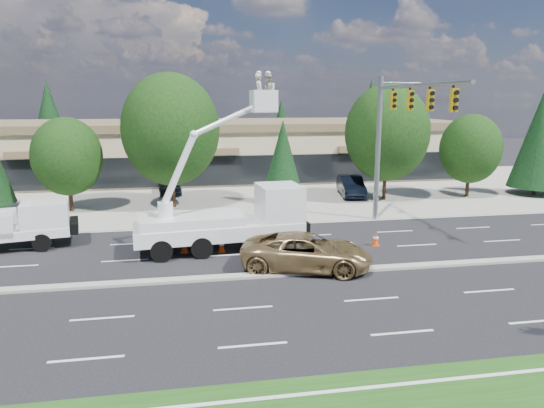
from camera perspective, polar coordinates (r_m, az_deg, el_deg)
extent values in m
plane|color=black|center=(21.31, -4.39, -8.67)|extent=(140.00, 140.00, 0.00)
cube|color=gray|center=(40.59, -7.04, 1.30)|extent=(140.00, 22.00, 0.01)
cube|color=gray|center=(21.28, -4.39, -8.52)|extent=(120.00, 0.55, 0.12)
cube|color=tan|center=(50.14, -7.67, 6.22)|extent=(50.00, 15.00, 5.00)
cube|color=brown|center=(49.94, -7.76, 9.24)|extent=(50.40, 15.40, 0.70)
cube|color=black|center=(42.77, -7.25, 3.88)|extent=(48.00, 0.12, 2.60)
cylinder|color=#332114|center=(36.40, -22.61, 0.88)|extent=(0.28, 0.28, 2.10)
ellipsoid|color=black|center=(36.01, -22.96, 5.16)|extent=(4.67, 4.67, 5.37)
cylinder|color=#332114|center=(35.39, -11.56, 2.08)|extent=(0.28, 0.28, 3.07)
ellipsoid|color=black|center=(34.93, -11.84, 8.57)|extent=(6.83, 6.83, 7.85)
cylinder|color=#332114|center=(36.21, 1.26, 0.72)|extent=(0.26, 0.26, 0.80)
cone|color=black|center=(35.75, 1.28, 5.31)|extent=(3.14, 3.14, 5.73)
cylinder|color=#332114|center=(38.33, 13.11, 2.60)|extent=(0.28, 0.28, 2.85)
ellipsoid|color=black|center=(37.92, 13.38, 8.16)|extent=(6.34, 6.34, 7.29)
cylinder|color=#332114|center=(41.59, 22.02, 2.24)|extent=(0.28, 0.28, 2.12)
ellipsoid|color=black|center=(41.25, 22.33, 6.03)|extent=(4.71, 4.71, 5.42)
cylinder|color=#332114|center=(45.12, 28.47, 1.51)|extent=(0.26, 0.26, 0.80)
cone|color=black|center=(44.65, 29.01, 6.79)|extent=(4.33, 4.33, 7.91)
cylinder|color=#332114|center=(64.35, -24.32, 4.65)|extent=(0.26, 0.26, 0.80)
cone|color=black|center=(63.99, -24.70, 8.98)|extent=(4.99, 4.99, 9.12)
cylinder|color=#332114|center=(62.30, -11.73, 5.26)|extent=(0.26, 0.26, 0.80)
cone|color=black|center=(61.94, -11.92, 9.56)|extent=(4.81, 4.81, 8.78)
cylinder|color=#332114|center=(63.36, 1.08, 5.62)|extent=(0.26, 0.26, 0.80)
cone|color=black|center=(63.05, 1.09, 8.98)|extent=(3.90, 3.90, 7.12)
cylinder|color=#332114|center=(66.64, 11.32, 5.71)|extent=(0.26, 0.26, 0.80)
cone|color=black|center=(66.29, 11.51, 10.10)|extent=(5.21, 5.21, 9.51)
cylinder|color=gray|center=(31.48, 12.36, 6.27)|extent=(0.32, 0.32, 9.00)
cylinder|color=gray|center=(26.78, 16.81, 13.22)|extent=(0.20, 10.00, 0.20)
cylinder|color=gray|center=(31.87, 14.94, 13.61)|extent=(2.60, 0.12, 0.12)
cube|color=gold|center=(29.49, 14.11, 11.76)|extent=(0.32, 0.22, 1.05)
cube|color=gold|center=(27.49, 15.97, 11.66)|extent=(0.32, 0.22, 1.05)
cube|color=gold|center=(25.52, 18.12, 11.53)|extent=(0.32, 0.22, 1.05)
cube|color=gold|center=(23.59, 20.63, 11.36)|extent=(0.32, 0.22, 1.05)
cube|color=white|center=(28.44, -28.90, -2.99)|extent=(6.53, 3.47, 0.47)
cube|color=white|center=(28.06, -25.09, -1.28)|extent=(2.67, 2.63, 1.55)
cube|color=black|center=(27.97, -23.76, -0.77)|extent=(0.47, 1.94, 1.03)
cube|color=white|center=(24.95, -6.20, -3.03)|extent=(8.71, 3.38, 0.74)
cube|color=white|center=(25.36, 0.86, -0.12)|extent=(2.36, 2.69, 2.12)
cube|color=black|center=(25.56, 2.58, 0.33)|extent=(0.29, 2.12, 1.27)
cube|color=white|center=(24.63, -9.40, -1.92)|extent=(5.31, 2.94, 0.53)
cylinder|color=white|center=(24.41, -12.42, -0.76)|extent=(0.74, 0.74, 0.85)
cube|color=white|center=(24.57, -0.99, 12.01)|extent=(1.26, 1.07, 1.15)
imported|color=beige|center=(24.51, -1.54, 13.01)|extent=(0.50, 0.71, 1.83)
imported|color=beige|center=(24.63, -0.45, 13.00)|extent=(0.78, 0.95, 1.83)
ellipsoid|color=white|center=(24.55, -1.55, 15.18)|extent=(0.28, 0.28, 0.19)
ellipsoid|color=white|center=(24.66, -0.46, 15.17)|extent=(0.28, 0.28, 0.19)
cube|color=red|center=(25.00, -10.23, -5.63)|extent=(0.40, 0.40, 0.03)
cone|color=red|center=(24.90, -10.26, -4.89)|extent=(0.36, 0.36, 0.70)
cylinder|color=white|center=(24.88, -10.26, -4.74)|extent=(0.29, 0.29, 0.10)
cube|color=red|center=(24.84, -5.94, -5.61)|extent=(0.40, 0.40, 0.03)
cone|color=red|center=(24.74, -5.95, -4.87)|extent=(0.36, 0.36, 0.70)
cylinder|color=white|center=(24.72, -5.96, -4.71)|extent=(0.29, 0.29, 0.10)
cube|color=red|center=(26.40, 12.07, -4.75)|extent=(0.40, 0.40, 0.03)
cone|color=red|center=(26.30, 12.11, -4.05)|extent=(0.36, 0.36, 0.70)
cylinder|color=white|center=(26.28, 12.11, -3.90)|extent=(0.29, 0.29, 0.10)
imported|color=olive|center=(22.12, 4.08, -5.63)|extent=(6.42, 4.31, 1.63)
imported|color=black|center=(40.80, -11.97, 2.23)|extent=(2.13, 4.49, 1.48)
imported|color=black|center=(39.45, 9.27, 2.11)|extent=(2.46, 5.13, 1.62)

